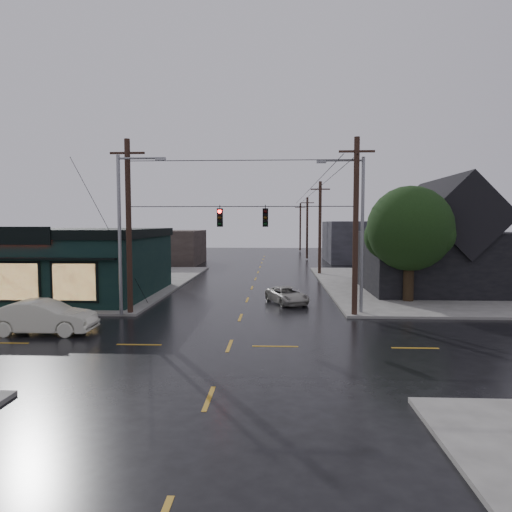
{
  "coord_description": "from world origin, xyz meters",
  "views": [
    {
      "loc": [
        2.06,
        -19.49,
        5.35
      ],
      "look_at": [
        0.9,
        5.83,
        3.52
      ],
      "focal_mm": 32.0,
      "sensor_mm": 36.0,
      "label": 1
    }
  ],
  "objects_px": {
    "sedan_cream": "(43,317)",
    "suv_silver": "(287,295)",
    "utility_pole_nw": "(130,315)",
    "utility_pole_ne": "(354,317)",
    "corner_tree": "(410,229)"
  },
  "relations": [
    {
      "from": "utility_pole_nw",
      "to": "suv_silver",
      "type": "relative_size",
      "value": 2.55
    },
    {
      "from": "utility_pole_ne",
      "to": "sedan_cream",
      "type": "bearing_deg",
      "value": -163.31
    },
    {
      "from": "corner_tree",
      "to": "sedan_cream",
      "type": "distance_m",
      "value": 22.65
    },
    {
      "from": "utility_pole_nw",
      "to": "suv_silver",
      "type": "height_order",
      "value": "utility_pole_nw"
    },
    {
      "from": "corner_tree",
      "to": "suv_silver",
      "type": "relative_size",
      "value": 1.93
    },
    {
      "from": "utility_pole_nw",
      "to": "utility_pole_ne",
      "type": "distance_m",
      "value": 13.0
    },
    {
      "from": "utility_pole_nw",
      "to": "sedan_cream",
      "type": "bearing_deg",
      "value": -120.12
    },
    {
      "from": "corner_tree",
      "to": "utility_pole_nw",
      "type": "height_order",
      "value": "corner_tree"
    },
    {
      "from": "suv_silver",
      "to": "corner_tree",
      "type": "bearing_deg",
      "value": -18.48
    },
    {
      "from": "sedan_cream",
      "to": "suv_silver",
      "type": "relative_size",
      "value": 1.24
    },
    {
      "from": "utility_pole_nw",
      "to": "sedan_cream",
      "type": "xyz_separation_m",
      "value": [
        -2.74,
        -4.72,
        0.82
      ]
    },
    {
      "from": "utility_pole_ne",
      "to": "sedan_cream",
      "type": "relative_size",
      "value": 2.05
    },
    {
      "from": "utility_pole_nw",
      "to": "sedan_cream",
      "type": "height_order",
      "value": "utility_pole_nw"
    },
    {
      "from": "utility_pole_nw",
      "to": "utility_pole_ne",
      "type": "xyz_separation_m",
      "value": [
        13.0,
        0.0,
        0.0
      ]
    },
    {
      "from": "utility_pole_nw",
      "to": "corner_tree",
      "type": "bearing_deg",
      "value": 15.43
    }
  ]
}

